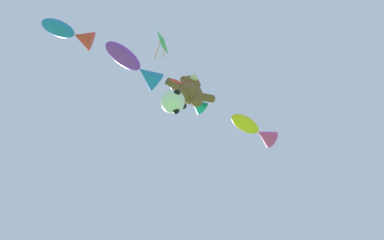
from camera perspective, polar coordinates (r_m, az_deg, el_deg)
teddy_bear_kite at (r=13.33m, az=-0.25°, el=4.53°), size 1.89×0.83×1.92m
soccer_ball_kite at (r=11.90m, az=-2.90°, el=2.78°), size 0.86×0.85×0.79m
fish_kite_goldfin at (r=14.11m, az=9.59°, el=-1.49°), size 1.92×0.94×0.70m
fish_kite_crimson at (r=13.40m, az=-0.55°, el=3.58°), size 1.71×1.04×0.56m
fish_kite_violet at (r=12.87m, az=-8.56°, el=8.13°), size 2.22×1.29×0.75m
fish_kite_cobalt at (r=13.24m, az=-18.01°, el=12.46°), size 1.69×0.67×0.67m
diamond_kite at (r=15.36m, az=-4.53°, el=11.40°), size 0.75×0.73×2.76m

